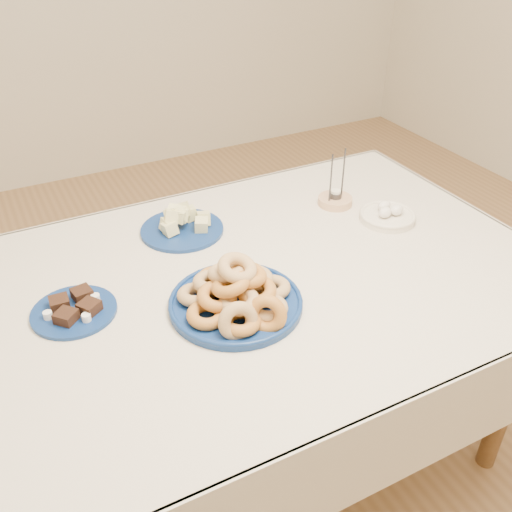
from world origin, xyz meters
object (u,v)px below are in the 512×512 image
(donut_platter, at_px, (237,296))
(melon_plate, at_px, (182,224))
(brownie_plate, at_px, (74,309))
(egg_bowl, at_px, (388,215))
(dining_table, at_px, (248,308))
(candle_holder, at_px, (335,200))

(donut_platter, height_order, melon_plate, donut_platter)
(melon_plate, height_order, brownie_plate, melon_plate)
(egg_bowl, bearing_deg, melon_plate, 158.58)
(dining_table, height_order, melon_plate, melon_plate)
(egg_bowl, bearing_deg, candle_holder, 117.51)
(dining_table, xyz_separation_m, brownie_plate, (-0.46, 0.06, 0.12))
(candle_holder, height_order, egg_bowl, candle_holder)
(melon_plate, bearing_deg, donut_platter, -92.07)
(donut_platter, bearing_deg, melon_plate, 87.93)
(melon_plate, xyz_separation_m, candle_holder, (0.52, -0.07, -0.01))
(donut_platter, height_order, candle_holder, candle_holder)
(melon_plate, relative_size, egg_bowl, 1.67)
(dining_table, relative_size, egg_bowl, 8.76)
(brownie_plate, distance_m, egg_bowl, 0.99)
(dining_table, xyz_separation_m, egg_bowl, (0.54, 0.07, 0.12))
(dining_table, distance_m, candle_holder, 0.53)
(candle_holder, relative_size, egg_bowl, 0.98)
(dining_table, relative_size, donut_platter, 4.10)
(brownie_plate, height_order, candle_holder, candle_holder)
(donut_platter, distance_m, candle_holder, 0.64)
(dining_table, xyz_separation_m, donut_platter, (-0.08, -0.11, 0.15))
(brownie_plate, distance_m, candle_holder, 0.92)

